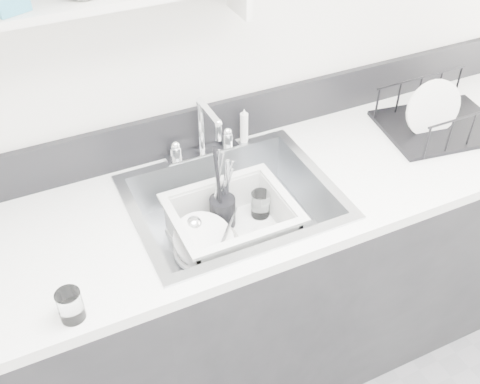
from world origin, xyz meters
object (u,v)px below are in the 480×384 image
counter_run (234,292)px  wash_tub (232,224)px  sink (233,218)px  dish_rack (444,110)px

counter_run → wash_tub: counter_run is taller
sink → counter_run: bearing=0.0°
counter_run → dish_rack: 1.01m
sink → wash_tub: size_ratio=1.66×
dish_rack → wash_tub: bearing=-167.8°
counter_run → sink: sink is taller
dish_rack → sink: bearing=-169.1°
counter_run → dish_rack: size_ratio=7.52×
counter_run → sink: bearing=0.0°
sink → dish_rack: size_ratio=1.50×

